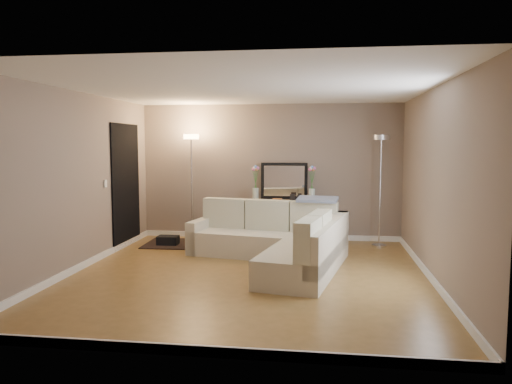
# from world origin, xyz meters

# --- Properties ---
(floor) EXTENTS (5.00, 5.50, 0.01)m
(floor) POSITION_xyz_m (0.00, 0.00, -0.01)
(floor) COLOR olive
(floor) RESTS_ON ground
(ceiling) EXTENTS (5.00, 5.50, 0.01)m
(ceiling) POSITION_xyz_m (0.00, 0.00, 2.60)
(ceiling) COLOR white
(ceiling) RESTS_ON ground
(wall_back) EXTENTS (5.00, 0.02, 2.60)m
(wall_back) POSITION_xyz_m (0.00, 2.76, 1.30)
(wall_back) COLOR gray
(wall_back) RESTS_ON ground
(wall_front) EXTENTS (5.00, 0.02, 2.60)m
(wall_front) POSITION_xyz_m (0.00, -2.76, 1.30)
(wall_front) COLOR gray
(wall_front) RESTS_ON ground
(wall_left) EXTENTS (0.02, 5.50, 2.60)m
(wall_left) POSITION_xyz_m (-2.51, 0.00, 1.30)
(wall_left) COLOR gray
(wall_left) RESTS_ON ground
(wall_right) EXTENTS (0.02, 5.50, 2.60)m
(wall_right) POSITION_xyz_m (2.51, 0.00, 1.30)
(wall_right) COLOR gray
(wall_right) RESTS_ON ground
(baseboard_back) EXTENTS (5.00, 0.03, 0.10)m
(baseboard_back) POSITION_xyz_m (0.00, 2.73, 0.05)
(baseboard_back) COLOR white
(baseboard_back) RESTS_ON ground
(baseboard_front) EXTENTS (5.00, 0.03, 0.10)m
(baseboard_front) POSITION_xyz_m (0.00, -2.73, 0.05)
(baseboard_front) COLOR white
(baseboard_front) RESTS_ON ground
(baseboard_left) EXTENTS (0.03, 5.50, 0.10)m
(baseboard_left) POSITION_xyz_m (-2.48, 0.00, 0.05)
(baseboard_left) COLOR white
(baseboard_left) RESTS_ON ground
(baseboard_right) EXTENTS (0.03, 5.50, 0.10)m
(baseboard_right) POSITION_xyz_m (2.48, 0.00, 0.05)
(baseboard_right) COLOR white
(baseboard_right) RESTS_ON ground
(doorway) EXTENTS (0.02, 1.20, 2.20)m
(doorway) POSITION_xyz_m (-2.48, 1.70, 1.10)
(doorway) COLOR black
(doorway) RESTS_ON ground
(switch_plate) EXTENTS (0.02, 0.08, 0.12)m
(switch_plate) POSITION_xyz_m (-2.48, 0.85, 1.20)
(switch_plate) COLOR white
(switch_plate) RESTS_ON ground
(sectional_sofa) EXTENTS (2.67, 2.89, 0.90)m
(sectional_sofa) POSITION_xyz_m (0.38, 0.82, 0.33)
(sectional_sofa) COLOR beige
(sectional_sofa) RESTS_ON floor
(throw_blanket) EXTENTS (0.69, 0.46, 0.09)m
(throw_blanket) POSITION_xyz_m (0.94, 1.35, 0.94)
(throw_blanket) COLOR slate
(throw_blanket) RESTS_ON sectional_sofa
(console_table) EXTENTS (1.25, 0.35, 0.77)m
(console_table) POSITION_xyz_m (0.21, 2.48, 0.43)
(console_table) COLOR black
(console_table) RESTS_ON floor
(leaning_mirror) EXTENTS (0.89, 0.05, 0.69)m
(leaning_mirror) POSITION_xyz_m (0.29, 2.64, 1.14)
(leaning_mirror) COLOR black
(leaning_mirror) RESTS_ON console_table
(table_decor) EXTENTS (0.53, 0.12, 0.13)m
(table_decor) POSITION_xyz_m (0.29, 2.44, 0.82)
(table_decor) COLOR orange
(table_decor) RESTS_ON console_table
(flower_vase_left) EXTENTS (0.14, 0.12, 0.66)m
(flower_vase_left) POSITION_xyz_m (-0.24, 2.47, 1.06)
(flower_vase_left) COLOR silver
(flower_vase_left) RESTS_ON console_table
(flower_vase_right) EXTENTS (0.14, 0.12, 0.66)m
(flower_vase_right) POSITION_xyz_m (0.82, 2.48, 1.06)
(flower_vase_right) COLOR silver
(flower_vase_right) RESTS_ON console_table
(floor_lamp_lit) EXTENTS (0.30, 0.30, 2.02)m
(floor_lamp_lit) POSITION_xyz_m (-1.44, 2.35, 1.43)
(floor_lamp_lit) COLOR silver
(floor_lamp_lit) RESTS_ON floor
(floor_lamp_unlit) EXTENTS (0.32, 0.32, 2.00)m
(floor_lamp_unlit) POSITION_xyz_m (2.04, 2.25, 1.41)
(floor_lamp_unlit) COLOR silver
(floor_lamp_unlit) RESTS_ON floor
(charcoal_rug) EXTENTS (1.35, 1.03, 0.02)m
(charcoal_rug) POSITION_xyz_m (-1.54, 1.96, 0.01)
(charcoal_rug) COLOR black
(charcoal_rug) RESTS_ON floor
(black_bag) EXTENTS (0.38, 0.28, 0.24)m
(black_bag) POSITION_xyz_m (-1.76, 1.85, 0.05)
(black_bag) COLOR black
(black_bag) RESTS_ON charcoal_rug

